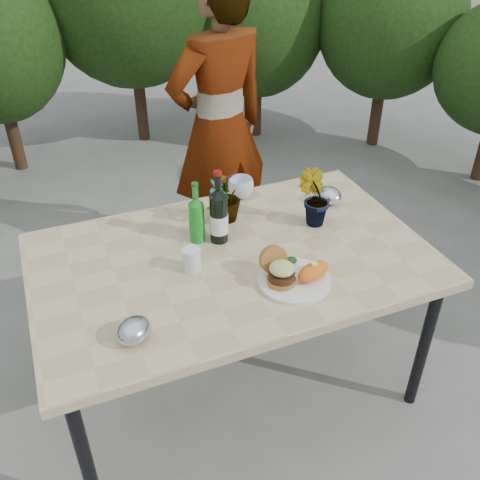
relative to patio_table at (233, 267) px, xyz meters
name	(u,v)px	position (x,y,z in m)	size (l,w,h in m)	color
ground	(234,380)	(0.00, 0.00, -0.69)	(80.00, 80.00, 0.00)	slate
patio_table	(233,267)	(0.00, 0.00, 0.00)	(1.60, 1.00, 0.75)	#C6B284
shrub_hedge	(202,46)	(0.46, 1.67, 0.44)	(6.90, 5.21, 2.27)	#382316
dinner_plate	(294,281)	(0.16, -0.25, 0.06)	(0.28, 0.28, 0.01)	white
burger_stack	(280,270)	(0.10, -0.23, 0.12)	(0.11, 0.16, 0.11)	#B7722D
sweet_potato	(313,271)	(0.22, -0.27, 0.10)	(0.15, 0.08, 0.06)	orange
grilled_veg	(288,262)	(0.17, -0.15, 0.09)	(0.08, 0.05, 0.03)	olive
wine_bottle	(219,216)	(-0.01, 0.13, 0.18)	(0.08, 0.08, 0.33)	black
sparkling_water	(197,220)	(-0.09, 0.16, 0.16)	(0.07, 0.07, 0.27)	#198923
plastic_cup	(192,259)	(-0.18, -0.02, 0.10)	(0.07, 0.07, 0.10)	silver
seedling_left	(219,203)	(0.04, 0.25, 0.16)	(0.11, 0.08, 0.21)	#1F501B
seedling_mid	(314,198)	(0.42, 0.10, 0.18)	(0.14, 0.11, 0.25)	#1E551D
seedling_right	(226,196)	(0.08, 0.27, 0.18)	(0.13, 0.13, 0.24)	#306221
blue_bowl	(241,188)	(0.22, 0.44, 0.11)	(0.12, 0.12, 0.10)	white
foil_packet_left	(134,330)	(-0.48, -0.31, 0.10)	(0.13, 0.11, 0.08)	#AEB0B5
foil_packet_right	(329,195)	(0.58, 0.23, 0.10)	(0.13, 0.11, 0.08)	silver
person	(219,129)	(0.31, 0.98, 0.18)	(0.64, 0.42, 1.74)	#906348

